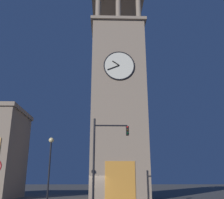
# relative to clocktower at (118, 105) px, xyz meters

# --- Properties ---
(clocktower) EXTENTS (7.18, 8.42, 28.66)m
(clocktower) POSITION_rel_clocktower_xyz_m (0.00, 0.00, 0.00)
(clocktower) COLOR gray
(clocktower) RESTS_ON ground_plane
(traffic_signal_near) EXTENTS (2.87, 0.41, 6.87)m
(traffic_signal_near) POSITION_rel_clocktower_xyz_m (1.71, 11.58, -7.10)
(traffic_signal_near) COLOR black
(traffic_signal_near) RESTS_ON ground_plane
(street_lamp) EXTENTS (0.44, 0.44, 5.69)m
(street_lamp) POSITION_rel_clocktower_xyz_m (6.42, 9.06, -7.56)
(street_lamp) COLOR black
(street_lamp) RESTS_ON ground_plane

